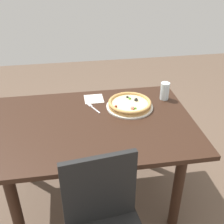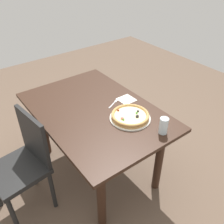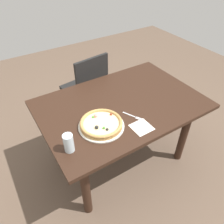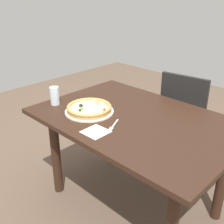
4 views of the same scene
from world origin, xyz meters
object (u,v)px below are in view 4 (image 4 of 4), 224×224
Objects in this scene: pizza at (89,108)px; fork at (113,126)px; plate at (89,111)px; napkin at (96,132)px; chair_near at (186,118)px; drinking_glass at (55,96)px; dining_table at (135,132)px.

pizza is 1.97× the size of fork.
napkin is at bearing 146.03° from plate.
chair_near reaches higher than drinking_glass.
drinking_glass reaches higher than napkin.
napkin is (-0.24, 0.16, -0.00)m from plate.
chair_near is 0.89m from fork.
pizza reaches higher than plate.
fork is at bearing -100.59° from napkin.
plate is at bearing -163.92° from drinking_glass.
chair_near is at bearing -90.72° from dining_table.
pizza reaches higher than napkin.
dining_table is at bearing -150.84° from pizza.
pizza reaches higher than fork.
dining_table is at bearing -98.05° from chair_near.
plate is at bearing 131.41° from pizza.
fork is (0.02, 0.20, 0.11)m from dining_table.
drinking_glass is (0.28, 0.08, 0.04)m from pizza.
drinking_glass is at bearing 22.94° from dining_table.
chair_near is at bearing -109.34° from plate.
fork is at bearing 171.75° from pizza.
dining_table is 3.99× the size of plate.
chair_near reaches higher than pizza.
plate reaches higher than dining_table.
pizza is at bearing -163.89° from drinking_glass.
dining_table is 8.56× the size of fork.
chair_near is 1.11m from drinking_glass.
fork is (-0.26, 0.04, -0.03)m from pizza.
chair_near is 0.91m from plate.
pizza is 0.29m from napkin.
chair_near is at bearing -122.25° from drinking_glass.
pizza is (0.28, 0.16, 0.14)m from dining_table.
chair_near is at bearing 152.84° from fork.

